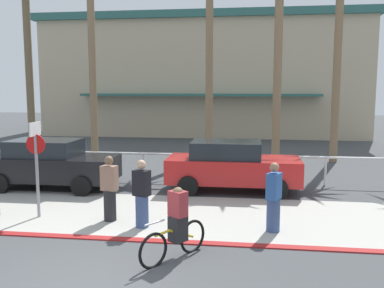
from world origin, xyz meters
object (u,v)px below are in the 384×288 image
at_px(pedestrian_3, 274,200).
at_px(car_red_2, 232,165).
at_px(palm_tree_5, 339,14).
at_px(pedestrian_2, 110,191).
at_px(palm_tree_2, 91,3).
at_px(palm_tree_4, 279,18).
at_px(palm_tree_1, 27,19).
at_px(car_black_1, 50,164).
at_px(pedestrian_1, 142,197).
at_px(palm_tree_3, 210,16).
at_px(stop_sign_bike_lane, 36,156).
at_px(cyclist_yellow_0, 176,225).

bearing_deg(pedestrian_3, car_red_2, 106.22).
height_order(palm_tree_5, pedestrian_2, palm_tree_5).
relative_size(palm_tree_2, palm_tree_4, 1.18).
height_order(palm_tree_1, pedestrian_2, palm_tree_1).
xyz_separation_m(car_black_1, car_red_2, (6.19, 0.46, 0.00)).
distance_m(car_black_1, pedestrian_1, 5.53).
height_order(palm_tree_2, palm_tree_3, palm_tree_2).
bearing_deg(palm_tree_3, car_black_1, -123.78).
bearing_deg(pedestrian_2, palm_tree_3, 81.22).
relative_size(stop_sign_bike_lane, cyclist_yellow_0, 1.70).
distance_m(palm_tree_4, car_red_2, 7.50).
height_order(palm_tree_3, pedestrian_1, palm_tree_3).
height_order(stop_sign_bike_lane, pedestrian_1, stop_sign_bike_lane).
height_order(stop_sign_bike_lane, palm_tree_2, palm_tree_2).
bearing_deg(car_red_2, stop_sign_bike_lane, -143.77).
distance_m(palm_tree_3, palm_tree_4, 3.70).
bearing_deg(car_black_1, car_red_2, 4.29).
relative_size(stop_sign_bike_lane, pedestrian_2, 1.49).
relative_size(stop_sign_bike_lane, palm_tree_2, 0.26).
relative_size(palm_tree_2, pedestrian_3, 5.87).
height_order(car_red_2, pedestrian_1, pedestrian_1).
distance_m(car_red_2, cyclist_yellow_0, 5.93).
height_order(palm_tree_3, pedestrian_2, palm_tree_3).
bearing_deg(pedestrian_2, cyclist_yellow_0, -45.46).
distance_m(palm_tree_3, pedestrian_2, 12.17).
bearing_deg(car_black_1, pedestrian_1, -41.24).
bearing_deg(palm_tree_2, pedestrian_2, -67.47).
bearing_deg(palm_tree_3, cyclist_yellow_0, -87.68).
bearing_deg(stop_sign_bike_lane, pedestrian_3, -3.23).
relative_size(palm_tree_1, cyclist_yellow_0, 5.94).
height_order(palm_tree_2, cyclist_yellow_0, palm_tree_2).
xyz_separation_m(palm_tree_4, cyclist_yellow_0, (-2.59, -10.65, -5.68)).
distance_m(stop_sign_bike_lane, pedestrian_1, 3.12).
distance_m(palm_tree_3, pedestrian_1, 12.44).
bearing_deg(stop_sign_bike_lane, car_black_1, 110.66).
distance_m(palm_tree_2, palm_tree_3, 5.82).
bearing_deg(pedestrian_1, cyclist_yellow_0, -56.41).
xyz_separation_m(palm_tree_5, car_black_1, (-10.67, -6.83, -5.88)).
bearing_deg(palm_tree_1, palm_tree_4, -5.09).
bearing_deg(palm_tree_4, palm_tree_5, 29.82).
height_order(car_black_1, pedestrian_2, pedestrian_2).
relative_size(palm_tree_2, palm_tree_3, 1.04).
bearing_deg(palm_tree_4, car_black_1, -146.46).
relative_size(palm_tree_2, pedestrian_2, 5.79).
bearing_deg(pedestrian_3, pedestrian_1, -178.06).
xyz_separation_m(palm_tree_1, palm_tree_3, (8.86, 0.88, 0.07)).
distance_m(palm_tree_1, pedestrian_2, 13.40).
relative_size(pedestrian_2, pedestrian_3, 1.01).
distance_m(palm_tree_3, cyclist_yellow_0, 14.03).
bearing_deg(pedestrian_1, pedestrian_2, 157.10).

